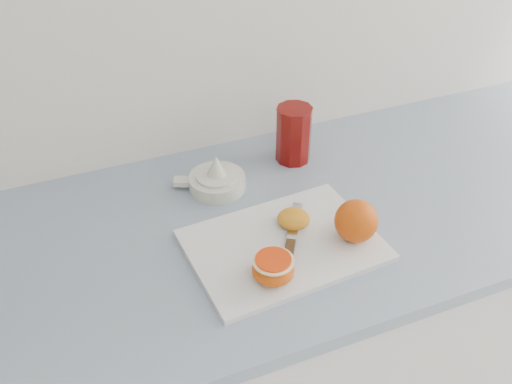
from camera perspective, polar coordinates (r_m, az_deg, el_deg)
counter at (r=1.48m, az=1.07°, el=-15.93°), size 2.42×0.64×0.89m
cutting_board at (r=1.08m, az=2.76°, el=-5.33°), size 0.37×0.27×0.01m
whole_orange at (r=1.08m, az=9.99°, el=-2.87°), size 0.08×0.08×0.08m
half_orange at (r=0.99m, az=1.72°, el=-7.66°), size 0.07×0.07×0.05m
squeezed_shell at (r=1.11m, az=3.78°, el=-2.66°), size 0.06×0.06×0.03m
paring_knife at (r=1.05m, az=3.35°, el=-5.92°), size 0.13×0.19×0.01m
citrus_juicer at (r=1.22m, az=-3.99°, el=1.26°), size 0.15×0.12×0.08m
red_tumbler at (r=1.29m, az=3.77°, el=5.60°), size 0.08×0.08×0.13m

